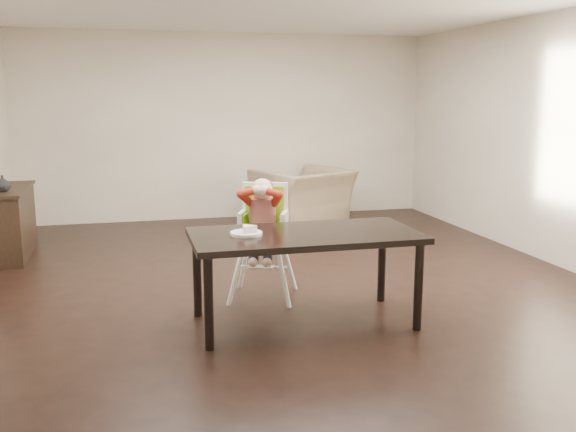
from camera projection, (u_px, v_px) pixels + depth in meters
name	position (u px, v px, depth m)	size (l,w,h in m)	color
ground	(285.00, 282.00, 6.35)	(7.00, 7.00, 0.00)	black
room_walls	(285.00, 91.00, 6.00)	(6.02, 7.02, 2.71)	#BFB29E
dining_table	(305.00, 242.00, 5.09)	(1.80, 0.90, 0.75)	black
high_chair	(263.00, 214.00, 5.75)	(0.59, 0.59, 1.09)	white
plate	(247.00, 232.00, 4.99)	(0.26, 0.26, 0.07)	white
armchair	(303.00, 188.00, 9.07)	(1.20, 0.78, 1.05)	#947D5E
sideboard	(10.00, 222.00, 7.26)	(0.44, 1.26, 0.79)	black
vase	(3.00, 184.00, 6.94)	(0.17, 0.18, 0.17)	#99999E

